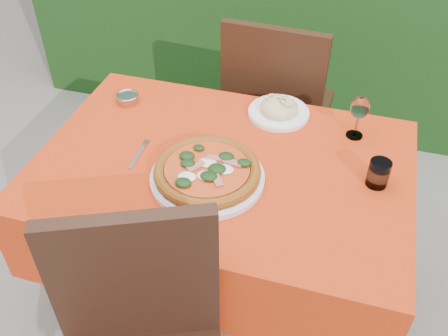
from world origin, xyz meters
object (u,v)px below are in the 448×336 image
(pasta_plate, at_px, (279,109))
(wine_glass, at_px, (360,109))
(pizza_plate, at_px, (207,173))
(steel_ramekin, at_px, (128,99))
(water_glass, at_px, (378,174))
(fork, at_px, (137,157))
(chair_far, at_px, (276,104))

(pasta_plate, xyz_separation_m, wine_glass, (0.29, -0.05, 0.09))
(pizza_plate, distance_m, steel_ramekin, 0.56)
(water_glass, distance_m, wine_glass, 0.27)
(pasta_plate, distance_m, fork, 0.57)
(chair_far, relative_size, pasta_plate, 4.23)
(pasta_plate, bearing_deg, pizza_plate, -108.48)
(chair_far, bearing_deg, pizza_plate, 88.04)
(steel_ramekin, bearing_deg, wine_glass, 2.01)
(pizza_plate, height_order, water_glass, water_glass)
(pizza_plate, relative_size, wine_glass, 2.52)
(steel_ramekin, bearing_deg, water_glass, -12.17)
(water_glass, relative_size, steel_ramekin, 1.11)
(chair_far, bearing_deg, steel_ramekin, 43.30)
(pizza_plate, xyz_separation_m, wine_glass, (0.43, 0.38, 0.08))
(wine_glass, xyz_separation_m, fork, (-0.70, -0.34, -0.11))
(water_glass, bearing_deg, fork, -173.02)
(wine_glass, height_order, fork, wine_glass)
(chair_far, relative_size, wine_glass, 5.99)
(pasta_plate, distance_m, water_glass, 0.48)
(pizza_plate, bearing_deg, pasta_plate, 71.52)
(water_glass, relative_size, wine_glass, 0.55)
(steel_ramekin, bearing_deg, chair_far, 39.93)
(water_glass, xyz_separation_m, wine_glass, (-0.09, 0.24, 0.07))
(chair_far, bearing_deg, fork, 68.64)
(fork, bearing_deg, pasta_plate, 41.66)
(steel_ramekin, bearing_deg, pasta_plate, 8.15)
(wine_glass, bearing_deg, steel_ramekin, -177.99)
(chair_far, xyz_separation_m, pizza_plate, (-0.07, -0.78, 0.22))
(pasta_plate, relative_size, steel_ramekin, 2.84)
(pizza_plate, distance_m, pasta_plate, 0.45)
(pasta_plate, height_order, fork, pasta_plate)
(wine_glass, relative_size, steel_ramekin, 2.01)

